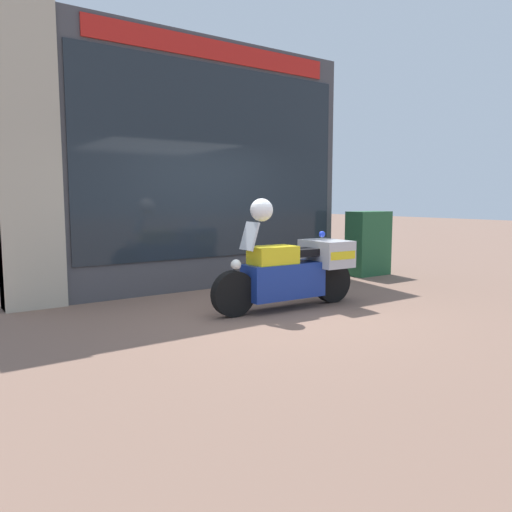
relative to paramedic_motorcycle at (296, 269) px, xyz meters
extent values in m
plane|color=#7A5B4C|center=(-0.44, 0.17, -0.54)|extent=(60.00, 60.00, 0.00)
cube|color=#424247|center=(-0.44, 2.17, 1.54)|extent=(5.96, 0.40, 4.16)
cube|color=#B2A893|center=(-3.02, 2.19, 1.54)|extent=(0.81, 0.55, 4.16)
cube|color=#1E262D|center=(-0.07, 1.95, 1.59)|extent=(4.92, 0.02, 3.16)
cube|color=red|center=(-0.07, 1.95, 3.39)|extent=(4.43, 0.03, 0.32)
cube|color=slate|center=(-0.11, 2.18, -0.27)|extent=(4.70, 0.30, 0.55)
cube|color=silver|center=(-0.11, 2.32, 0.73)|extent=(4.70, 0.02, 1.47)
cube|color=beige|center=(-0.11, 2.18, 1.46)|extent=(4.70, 0.30, 0.02)
cube|color=#B7B2A8|center=(-1.88, 2.18, 1.50)|extent=(0.18, 0.04, 0.05)
cube|color=#C68E19|center=(-1.00, 2.18, 1.50)|extent=(0.18, 0.04, 0.05)
cube|color=navy|center=(-0.11, 2.18, 1.50)|extent=(0.18, 0.04, 0.05)
cube|color=maroon|center=(0.77, 2.18, 1.50)|extent=(0.18, 0.04, 0.05)
cube|color=black|center=(1.66, 2.18, 1.50)|extent=(0.18, 0.04, 0.05)
cube|color=orange|center=(-1.76, 2.11, 0.14)|extent=(0.19, 0.02, 0.27)
cube|color=red|center=(-0.66, 2.11, 0.14)|extent=(0.19, 0.02, 0.27)
cube|color=#2866B7|center=(0.44, 2.11, 0.14)|extent=(0.19, 0.04, 0.27)
cube|color=yellow|center=(1.54, 2.11, 0.14)|extent=(0.19, 0.04, 0.27)
cylinder|color=black|center=(-1.02, 0.04, -0.24)|extent=(0.61, 0.16, 0.60)
cylinder|color=black|center=(0.68, -0.03, -0.24)|extent=(0.61, 0.16, 0.60)
cube|color=navy|center=(-0.21, 0.01, -0.13)|extent=(1.17, 0.47, 0.48)
cube|color=yellow|center=(-0.39, 0.02, 0.21)|extent=(0.64, 0.41, 0.27)
cube|color=black|center=(0.05, 0.00, 0.24)|extent=(0.68, 0.35, 0.10)
cube|color=#B7B7BC|center=(0.55, -0.02, 0.20)|extent=(0.53, 0.74, 0.38)
cube|color=yellow|center=(0.55, -0.02, 0.20)|extent=(0.48, 0.75, 0.11)
cube|color=#B2BCC6|center=(-0.76, 0.03, 0.50)|extent=(0.15, 0.30, 0.37)
sphere|color=white|center=(-0.97, 0.04, 0.14)|extent=(0.14, 0.14, 0.14)
sphere|color=blue|center=(0.47, -0.02, 0.48)|extent=(0.09, 0.09, 0.09)
cube|color=#235633|center=(3.11, 1.50, 0.10)|extent=(0.86, 0.47, 1.27)
sphere|color=white|center=(-0.58, 0.02, 0.84)|extent=(0.31, 0.31, 0.31)
camera|label=1|loc=(-4.43, -5.35, 1.00)|focal=35.00mm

